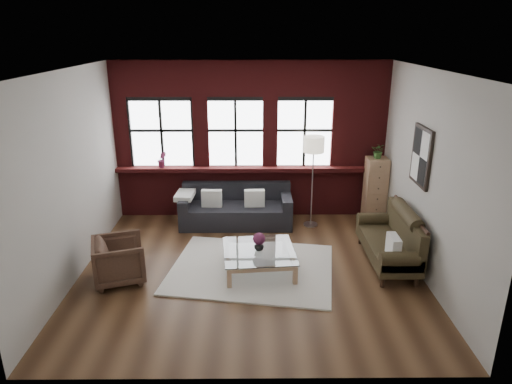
{
  "coord_description": "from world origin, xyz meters",
  "views": [
    {
      "loc": [
        0.05,
        -6.67,
        3.73
      ],
      "look_at": [
        0.1,
        0.6,
        1.15
      ],
      "focal_mm": 32.0,
      "sensor_mm": 36.0,
      "label": 1
    }
  ],
  "objects_px": {
    "armchair": "(119,260)",
    "floor_lamp": "(312,179)",
    "dark_sofa": "(236,205)",
    "drawer_chest": "(375,190)",
    "coffee_table": "(259,261)",
    "vintage_settee": "(388,238)",
    "vase": "(259,246)"
  },
  "relations": [
    {
      "from": "dark_sofa",
      "to": "vase",
      "type": "bearing_deg",
      "value": -77.26
    },
    {
      "from": "vintage_settee",
      "to": "armchair",
      "type": "height_order",
      "value": "vintage_settee"
    },
    {
      "from": "vase",
      "to": "drawer_chest",
      "type": "xyz_separation_m",
      "value": [
        2.39,
        2.07,
        0.22
      ]
    },
    {
      "from": "armchair",
      "to": "vase",
      "type": "relative_size",
      "value": 4.69
    },
    {
      "from": "vintage_settee",
      "to": "coffee_table",
      "type": "relative_size",
      "value": 1.55
    },
    {
      "from": "coffee_table",
      "to": "drawer_chest",
      "type": "relative_size",
      "value": 0.85
    },
    {
      "from": "floor_lamp",
      "to": "armchair",
      "type": "bearing_deg",
      "value": -146.79
    },
    {
      "from": "dark_sofa",
      "to": "coffee_table",
      "type": "bearing_deg",
      "value": -77.26
    },
    {
      "from": "dark_sofa",
      "to": "coffee_table",
      "type": "height_order",
      "value": "dark_sofa"
    },
    {
      "from": "dark_sofa",
      "to": "floor_lamp",
      "type": "bearing_deg",
      "value": -2.8
    },
    {
      "from": "dark_sofa",
      "to": "floor_lamp",
      "type": "relative_size",
      "value": 1.12
    },
    {
      "from": "armchair",
      "to": "floor_lamp",
      "type": "relative_size",
      "value": 0.39
    },
    {
      "from": "dark_sofa",
      "to": "drawer_chest",
      "type": "distance_m",
      "value": 2.84
    },
    {
      "from": "coffee_table",
      "to": "armchair",
      "type": "bearing_deg",
      "value": -172.72
    },
    {
      "from": "dark_sofa",
      "to": "vintage_settee",
      "type": "bearing_deg",
      "value": -33.1
    },
    {
      "from": "vase",
      "to": "floor_lamp",
      "type": "relative_size",
      "value": 0.08
    },
    {
      "from": "floor_lamp",
      "to": "vintage_settee",
      "type": "bearing_deg",
      "value": -56.16
    },
    {
      "from": "vintage_settee",
      "to": "vase",
      "type": "relative_size",
      "value": 10.7
    },
    {
      "from": "armchair",
      "to": "coffee_table",
      "type": "bearing_deg",
      "value": -100.72
    },
    {
      "from": "dark_sofa",
      "to": "drawer_chest",
      "type": "bearing_deg",
      "value": 2.91
    },
    {
      "from": "dark_sofa",
      "to": "vintage_settee",
      "type": "height_order",
      "value": "vintage_settee"
    },
    {
      "from": "armchair",
      "to": "vase",
      "type": "height_order",
      "value": "armchair"
    },
    {
      "from": "armchair",
      "to": "floor_lamp",
      "type": "xyz_separation_m",
      "value": [
        3.26,
        2.13,
        0.64
      ]
    },
    {
      "from": "coffee_table",
      "to": "vase",
      "type": "xyz_separation_m",
      "value": [
        0.0,
        0.0,
        0.27
      ]
    },
    {
      "from": "dark_sofa",
      "to": "armchair",
      "type": "xyz_separation_m",
      "value": [
        -1.75,
        -2.21,
        -0.05
      ]
    },
    {
      "from": "coffee_table",
      "to": "floor_lamp",
      "type": "relative_size",
      "value": 0.57
    },
    {
      "from": "armchair",
      "to": "floor_lamp",
      "type": "bearing_deg",
      "value": -74.79
    },
    {
      "from": "dark_sofa",
      "to": "drawer_chest",
      "type": "relative_size",
      "value": 1.66
    },
    {
      "from": "armchair",
      "to": "drawer_chest",
      "type": "distance_m",
      "value": 5.15
    },
    {
      "from": "armchair",
      "to": "drawer_chest",
      "type": "relative_size",
      "value": 0.58
    },
    {
      "from": "vase",
      "to": "drawer_chest",
      "type": "height_order",
      "value": "drawer_chest"
    },
    {
      "from": "drawer_chest",
      "to": "dark_sofa",
      "type": "bearing_deg",
      "value": -177.09
    }
  ]
}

